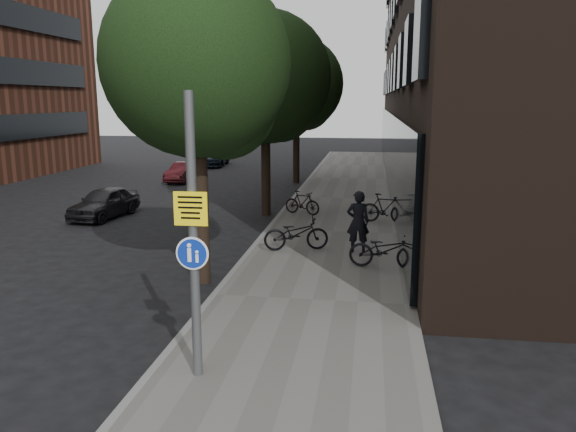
% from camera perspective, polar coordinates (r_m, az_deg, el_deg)
% --- Properties ---
extents(ground, '(120.00, 120.00, 0.00)m').
position_cam_1_polar(ground, '(9.63, -1.21, -15.83)').
color(ground, black).
rests_on(ground, ground).
extents(sidewalk, '(4.50, 60.00, 0.12)m').
position_cam_1_polar(sidewalk, '(18.97, 4.58, -1.73)').
color(sidewalk, '#615E5A').
rests_on(sidewalk, ground).
extents(curb_edge, '(0.15, 60.00, 0.13)m').
position_cam_1_polar(curb_edge, '(19.24, -2.12, -1.50)').
color(curb_edge, slate).
rests_on(curb_edge, ground).
extents(building_right_dark_brick, '(12.00, 40.00, 18.00)m').
position_cam_1_polar(building_right_dark_brick, '(31.56, 22.55, 19.12)').
color(building_right_dark_brick, black).
rests_on(building_right_dark_brick, ground).
extents(street_tree_near, '(4.40, 4.40, 7.50)m').
position_cam_1_polar(street_tree_near, '(13.67, -8.77, 14.32)').
color(street_tree_near, black).
rests_on(street_tree_near, ground).
extents(street_tree_mid, '(5.00, 5.00, 7.80)m').
position_cam_1_polar(street_tree_mid, '(21.93, -2.08, 13.41)').
color(street_tree_mid, black).
rests_on(street_tree_mid, ground).
extents(street_tree_far, '(5.00, 5.00, 7.80)m').
position_cam_1_polar(street_tree_far, '(30.82, 1.04, 12.91)').
color(street_tree_far, black).
rests_on(street_tree_far, ground).
extents(signpost, '(0.52, 0.15, 4.47)m').
position_cam_1_polar(signpost, '(8.71, -9.58, -2.22)').
color(signpost, '#595B5E').
rests_on(signpost, sidewalk).
extents(pedestrian, '(0.71, 0.51, 1.80)m').
position_cam_1_polar(pedestrian, '(16.25, 7.12, -0.58)').
color(pedestrian, black).
rests_on(pedestrian, sidewalk).
extents(parked_bike_facade_near, '(1.96, 0.90, 0.99)m').
position_cam_1_polar(parked_bike_facade_near, '(14.90, 9.82, -3.40)').
color(parked_bike_facade_near, black).
rests_on(parked_bike_facade_near, sidewalk).
extents(parked_bike_facade_far, '(1.82, 0.86, 1.05)m').
position_cam_1_polar(parked_bike_facade_far, '(20.42, 9.83, 0.78)').
color(parked_bike_facade_far, black).
rests_on(parked_bike_facade_far, sidewalk).
extents(parked_bike_curb_near, '(2.01, 1.15, 1.00)m').
position_cam_1_polar(parked_bike_curb_near, '(16.46, 0.83, -1.77)').
color(parked_bike_curb_near, black).
rests_on(parked_bike_curb_near, sidewalk).
extents(parked_bike_curb_far, '(1.55, 0.99, 0.91)m').
position_cam_1_polar(parked_bike_curb_far, '(21.65, 1.45, 1.36)').
color(parked_bike_curb_far, black).
rests_on(parked_bike_curb_far, sidewalk).
extents(parked_car_near, '(1.82, 3.60, 1.17)m').
position_cam_1_polar(parked_car_near, '(22.74, -18.17, 1.31)').
color(parked_car_near, black).
rests_on(parked_car_near, ground).
extents(parked_car_mid, '(1.33, 3.28, 1.06)m').
position_cam_1_polar(parked_car_mid, '(31.85, -10.56, 4.41)').
color(parked_car_mid, '#4D161A').
rests_on(parked_car_mid, ground).
extents(parked_car_far, '(2.08, 4.45, 1.26)m').
position_cam_1_polar(parked_car_far, '(39.47, -7.58, 6.02)').
color(parked_car_far, '#19222D').
rests_on(parked_car_far, ground).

